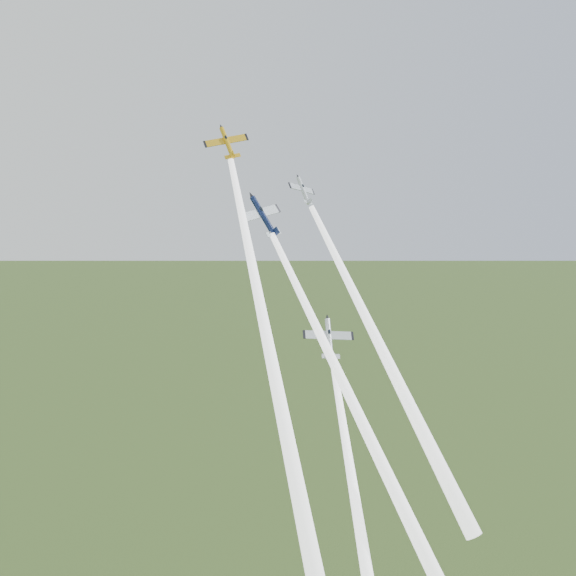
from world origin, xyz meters
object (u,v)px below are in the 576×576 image
object	(u,v)px
plane_yellow	(227,143)
plane_silver_low	(329,338)
plane_silver_right	(303,190)
plane_navy	(263,216)

from	to	relation	value
plane_yellow	plane_silver_low	world-z (taller)	plane_yellow
plane_yellow	plane_silver_low	xyz separation A→B (m)	(12.80, -9.69, -30.08)
plane_yellow	plane_silver_right	size ratio (longest dim) A/B	1.07
plane_yellow	plane_navy	xyz separation A→B (m)	(3.95, -4.56, -11.10)
plane_navy	plane_yellow	bearing A→B (deg)	106.31
plane_navy	plane_silver_right	xyz separation A→B (m)	(10.75, 7.46, 3.72)
plane_yellow	plane_silver_right	xyz separation A→B (m)	(14.70, 2.91, -7.39)
plane_navy	plane_silver_right	distance (m)	13.60
plane_silver_right	plane_yellow	bearing A→B (deg)	167.11
plane_silver_low	plane_navy	bearing A→B (deg)	162.37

